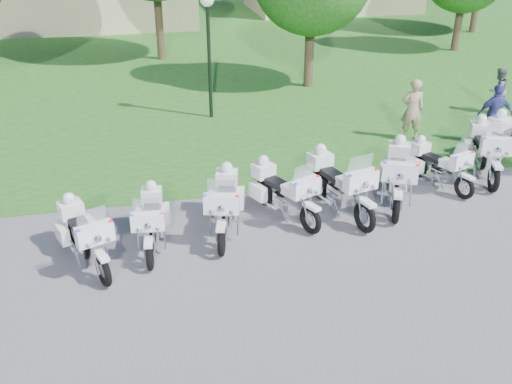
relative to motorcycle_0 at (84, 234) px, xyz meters
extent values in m
plane|color=#59595E|center=(4.30, -0.69, -0.65)|extent=(100.00, 100.00, 0.00)
cube|color=#23591C|center=(4.30, 26.31, -0.64)|extent=(100.00, 48.00, 0.01)
torus|color=black|center=(0.36, -0.89, -0.33)|extent=(0.36, 0.65, 0.65)
torus|color=black|center=(-0.26, 0.64, -0.33)|extent=(0.36, 0.65, 0.65)
cube|color=white|center=(0.36, -0.91, 0.01)|extent=(0.32, 0.46, 0.07)
cube|color=white|center=(0.27, -0.68, 0.37)|extent=(0.74, 0.47, 0.39)
cube|color=silver|center=(0.25, -0.63, 0.71)|extent=(0.55, 0.31, 0.36)
sphere|color=red|center=(0.58, -0.62, 0.56)|extent=(0.09, 0.09, 0.09)
sphere|color=#1426E5|center=(0.01, -0.85, 0.56)|extent=(0.09, 0.09, 0.09)
cube|color=silver|center=(0.04, -0.11, -0.21)|extent=(0.51, 0.63, 0.33)
cube|color=white|center=(0.13, -0.32, 0.13)|extent=(0.48, 0.58, 0.21)
cube|color=black|center=(-0.06, 0.16, 0.11)|extent=(0.53, 0.68, 0.12)
cube|color=white|center=(0.07, 0.61, -0.16)|extent=(0.35, 0.53, 0.35)
cube|color=white|center=(-0.47, 0.40, -0.16)|extent=(0.35, 0.53, 0.35)
cube|color=white|center=(-0.27, 0.67, 0.25)|extent=(0.58, 0.53, 0.31)
sphere|color=white|center=(-0.27, 0.67, 0.50)|extent=(0.25, 0.25, 0.25)
torus|color=black|center=(1.24, -0.52, -0.34)|extent=(0.18, 0.62, 0.61)
torus|color=black|center=(1.41, 1.02, -0.34)|extent=(0.18, 0.62, 0.61)
cube|color=white|center=(1.24, -0.54, -0.02)|extent=(0.21, 0.42, 0.06)
cube|color=white|center=(1.27, -0.31, 0.31)|extent=(0.68, 0.29, 0.37)
cube|color=silver|center=(1.27, -0.26, 0.63)|extent=(0.52, 0.16, 0.34)
sphere|color=red|center=(1.55, -0.40, 0.49)|extent=(0.08, 0.08, 0.08)
sphere|color=#1426E5|center=(0.97, -0.34, 0.49)|extent=(0.08, 0.08, 0.08)
cube|color=silver|center=(1.33, 0.27, -0.24)|extent=(0.36, 0.54, 0.31)
cube|color=white|center=(1.30, 0.05, 0.09)|extent=(0.34, 0.50, 0.20)
cube|color=black|center=(1.36, 0.54, 0.07)|extent=(0.37, 0.60, 0.11)
cube|color=white|center=(1.66, 0.86, -0.19)|extent=(0.21, 0.49, 0.33)
cube|color=white|center=(1.12, 0.92, -0.19)|extent=(0.21, 0.49, 0.33)
cube|color=white|center=(1.41, 1.05, 0.19)|extent=(0.47, 0.41, 0.29)
sphere|color=white|center=(1.41, 1.05, 0.43)|extent=(0.24, 0.24, 0.24)
torus|color=black|center=(2.72, -0.31, -0.31)|extent=(0.29, 0.69, 0.68)
torus|color=black|center=(3.13, 1.36, -0.31)|extent=(0.29, 0.69, 0.68)
cube|color=white|center=(2.71, -0.33, 0.04)|extent=(0.28, 0.48, 0.07)
cube|color=white|center=(2.77, -0.09, 0.42)|extent=(0.77, 0.41, 0.41)
cube|color=silver|center=(2.79, -0.03, 0.77)|extent=(0.58, 0.26, 0.38)
sphere|color=red|center=(3.07, -0.22, 0.61)|extent=(0.09, 0.09, 0.09)
sphere|color=#1426E5|center=(2.44, -0.07, 0.61)|extent=(0.09, 0.09, 0.09)
cube|color=silver|center=(2.93, 0.54, -0.19)|extent=(0.47, 0.63, 0.35)
cube|color=white|center=(2.87, 0.31, 0.17)|extent=(0.44, 0.59, 0.22)
cube|color=black|center=(3.00, 0.84, 0.15)|extent=(0.49, 0.69, 0.12)
cube|color=white|center=(3.39, 1.14, -0.14)|extent=(0.30, 0.56, 0.37)
cube|color=white|center=(2.80, 1.29, -0.14)|extent=(0.30, 0.56, 0.37)
cube|color=white|center=(3.14, 1.39, 0.29)|extent=(0.57, 0.51, 0.32)
sphere|color=white|center=(3.14, 1.39, 0.55)|extent=(0.26, 0.26, 0.26)
torus|color=black|center=(4.77, 0.12, -0.32)|extent=(0.39, 0.65, 0.66)
torus|color=black|center=(4.07, 1.65, -0.32)|extent=(0.39, 0.65, 0.66)
cube|color=white|center=(4.78, 0.11, 0.02)|extent=(0.34, 0.47, 0.07)
cube|color=white|center=(4.67, 0.33, 0.39)|extent=(0.74, 0.51, 0.39)
cube|color=silver|center=(4.65, 0.38, 0.73)|extent=(0.55, 0.34, 0.37)
sphere|color=red|center=(4.98, 0.41, 0.57)|extent=(0.09, 0.09, 0.09)
sphere|color=#1426E5|center=(4.41, 0.15, 0.57)|extent=(0.09, 0.09, 0.09)
cube|color=silver|center=(4.41, 0.90, -0.20)|extent=(0.53, 0.64, 0.33)
cube|color=white|center=(4.51, 0.69, 0.14)|extent=(0.50, 0.60, 0.22)
cube|color=black|center=(4.29, 1.17, 0.12)|extent=(0.56, 0.69, 0.12)
cube|color=white|center=(4.40, 1.64, -0.15)|extent=(0.37, 0.54, 0.35)
cube|color=white|center=(3.86, 1.39, -0.15)|extent=(0.37, 0.54, 0.35)
cube|color=white|center=(4.06, 1.67, 0.26)|extent=(0.59, 0.55, 0.32)
sphere|color=white|center=(4.06, 1.67, 0.52)|extent=(0.26, 0.26, 0.26)
torus|color=black|center=(5.96, -0.07, -0.29)|extent=(0.32, 0.74, 0.73)
torus|color=black|center=(5.49, 1.72, -0.29)|extent=(0.32, 0.74, 0.73)
cube|color=white|center=(5.96, -0.09, 0.09)|extent=(0.31, 0.51, 0.08)
cube|color=white|center=(5.89, 0.17, 0.50)|extent=(0.82, 0.45, 0.44)
cube|color=silver|center=(5.88, 0.24, 0.88)|extent=(0.62, 0.28, 0.41)
sphere|color=red|center=(6.25, 0.20, 0.70)|extent=(0.10, 0.10, 0.10)
sphere|color=#1426E5|center=(5.57, 0.02, 0.70)|extent=(0.10, 0.10, 0.10)
cube|color=silver|center=(5.72, 0.85, -0.16)|extent=(0.51, 0.68, 0.37)
cube|color=white|center=(5.78, 0.59, 0.22)|extent=(0.48, 0.63, 0.24)
cube|color=black|center=(5.64, 1.16, 0.20)|extent=(0.53, 0.75, 0.13)
cube|color=white|center=(5.85, 1.65, -0.10)|extent=(0.33, 0.60, 0.39)
cube|color=white|center=(5.22, 1.48, -0.10)|extent=(0.33, 0.60, 0.39)
cube|color=white|center=(5.49, 1.75, 0.35)|extent=(0.61, 0.55, 0.35)
sphere|color=white|center=(5.49, 1.75, 0.64)|extent=(0.28, 0.28, 0.28)
torus|color=black|center=(6.81, 0.16, -0.28)|extent=(0.44, 0.73, 0.73)
torus|color=black|center=(7.59, 1.85, -0.28)|extent=(0.44, 0.73, 0.73)
cube|color=white|center=(6.81, 0.14, 0.10)|extent=(0.38, 0.52, 0.08)
cube|color=white|center=(6.92, 0.39, 0.50)|extent=(0.83, 0.57, 0.44)
cube|color=silver|center=(6.95, 0.45, 0.89)|extent=(0.61, 0.38, 0.41)
sphere|color=red|center=(7.21, 0.18, 0.71)|extent=(0.10, 0.10, 0.10)
sphere|color=#1426E5|center=(6.57, 0.48, 0.71)|extent=(0.10, 0.10, 0.10)
cube|color=silver|center=(7.21, 1.03, -0.15)|extent=(0.60, 0.71, 0.37)
cube|color=white|center=(7.10, 0.79, 0.23)|extent=(0.56, 0.66, 0.24)
cube|color=black|center=(7.35, 1.33, 0.21)|extent=(0.62, 0.77, 0.13)
cube|color=white|center=(7.82, 1.57, -0.10)|extent=(0.42, 0.60, 0.39)
cube|color=white|center=(7.23, 1.84, -0.10)|extent=(0.42, 0.60, 0.39)
cube|color=white|center=(7.61, 1.88, 0.36)|extent=(0.66, 0.62, 0.35)
sphere|color=white|center=(7.61, 1.88, 0.65)|extent=(0.28, 0.28, 0.28)
torus|color=black|center=(8.97, 0.91, -0.35)|extent=(0.31, 0.60, 0.60)
torus|color=black|center=(8.47, 2.34, -0.35)|extent=(0.31, 0.60, 0.60)
cube|color=white|center=(8.98, 0.89, -0.04)|extent=(0.28, 0.42, 0.06)
cube|color=white|center=(8.90, 1.10, 0.29)|extent=(0.68, 0.41, 0.36)
cube|color=silver|center=(8.88, 1.16, 0.60)|extent=(0.51, 0.27, 0.34)
sphere|color=red|center=(9.19, 1.15, 0.46)|extent=(0.08, 0.08, 0.08)
sphere|color=#1426E5|center=(8.65, 0.96, 0.46)|extent=(0.08, 0.08, 0.08)
cube|color=silver|center=(8.71, 1.64, -0.25)|extent=(0.45, 0.57, 0.30)
cube|color=white|center=(8.78, 1.44, 0.07)|extent=(0.42, 0.53, 0.20)
cube|color=black|center=(8.62, 1.90, 0.05)|extent=(0.47, 0.62, 0.11)
cube|color=white|center=(8.76, 2.30, -0.20)|extent=(0.31, 0.49, 0.32)
cube|color=white|center=(8.26, 2.13, -0.20)|extent=(0.31, 0.49, 0.32)
cube|color=white|center=(8.46, 2.37, 0.17)|extent=(0.52, 0.48, 0.29)
sphere|color=white|center=(8.46, 2.37, 0.41)|extent=(0.23, 0.23, 0.23)
torus|color=black|center=(9.90, 1.11, -0.29)|extent=(0.36, 0.73, 0.72)
torus|color=black|center=(10.48, 2.86, -0.29)|extent=(0.36, 0.73, 0.72)
cube|color=white|center=(9.89, 1.09, 0.09)|extent=(0.33, 0.51, 0.08)
cube|color=white|center=(9.98, 1.35, 0.49)|extent=(0.82, 0.49, 0.43)
cube|color=silver|center=(10.00, 1.41, 0.87)|extent=(0.62, 0.31, 0.41)
sphere|color=#1426E5|center=(9.63, 1.40, 0.69)|extent=(0.10, 0.10, 0.10)
cube|color=silver|center=(10.20, 2.00, -0.16)|extent=(0.54, 0.69, 0.37)
cube|color=white|center=(10.12, 1.76, 0.22)|extent=(0.50, 0.64, 0.24)
cube|color=black|center=(10.30, 2.31, 0.20)|extent=(0.56, 0.75, 0.13)
cube|color=white|center=(10.74, 2.60, -0.11)|extent=(0.36, 0.59, 0.39)
cube|color=white|center=(10.12, 2.80, -0.11)|extent=(0.36, 0.59, 0.39)
cube|color=white|center=(10.49, 2.89, 0.35)|extent=(0.63, 0.57, 0.35)
sphere|color=white|center=(10.49, 2.89, 0.63)|extent=(0.28, 0.28, 0.28)
torus|color=black|center=(11.25, 3.08, -0.28)|extent=(0.44, 0.74, 0.74)
cube|color=white|center=(11.62, 3.06, -0.09)|extent=(0.42, 0.61, 0.40)
cube|color=white|center=(11.02, 2.78, -0.09)|extent=(0.42, 0.61, 0.40)
cube|color=white|center=(11.24, 3.11, 0.37)|extent=(0.67, 0.63, 0.36)
sphere|color=white|center=(11.24, 3.11, 0.66)|extent=(0.29, 0.29, 0.29)
cylinder|color=black|center=(3.76, 8.31, 1.21)|extent=(0.12, 0.12, 3.72)
sphere|color=white|center=(3.76, 8.31, 3.22)|extent=(0.44, 0.44, 0.44)
cylinder|color=#38281C|center=(2.68, 17.03, 1.44)|extent=(0.36, 0.36, 4.17)
cylinder|color=#38281C|center=(8.12, 11.19, 0.93)|extent=(0.36, 0.36, 3.15)
cylinder|color=#38281C|center=(17.19, 15.73, 0.78)|extent=(0.36, 0.36, 2.85)
imported|color=tan|center=(9.46, 4.91, 0.30)|extent=(0.77, 0.58, 1.90)
imported|color=slate|center=(13.53, 6.64, 0.15)|extent=(0.92, 0.80, 1.59)
imported|color=#3A418C|center=(11.74, 4.09, 0.26)|extent=(1.12, 0.61, 1.82)
camera|label=1|loc=(1.25, -10.28, 5.86)|focal=40.00mm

